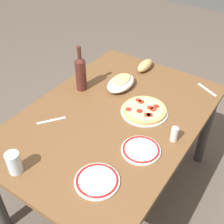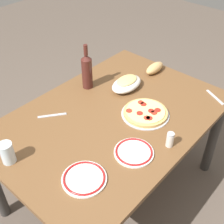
# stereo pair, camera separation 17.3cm
# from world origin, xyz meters

# --- Properties ---
(ground_plane) EXTENTS (8.00, 8.00, 0.00)m
(ground_plane) POSITION_xyz_m (0.00, 0.00, 0.00)
(ground_plane) COLOR brown
(ground_plane) RESTS_ON ground
(dining_table) EXTENTS (1.40, 0.97, 0.71)m
(dining_table) POSITION_xyz_m (0.00, 0.00, 0.61)
(dining_table) COLOR brown
(dining_table) RESTS_ON ground
(pepperoni_pizza) EXTENTS (0.29, 0.29, 0.03)m
(pepperoni_pizza) POSITION_xyz_m (0.14, -0.14, 0.73)
(pepperoni_pizza) COLOR #B7B7BC
(pepperoni_pizza) RESTS_ON dining_table
(baked_pasta_dish) EXTENTS (0.24, 0.15, 0.08)m
(baked_pasta_dish) POSITION_xyz_m (0.28, 0.12, 0.75)
(baked_pasta_dish) COLOR white
(baked_pasta_dish) RESTS_ON dining_table
(wine_bottle) EXTENTS (0.07, 0.07, 0.31)m
(wine_bottle) POSITION_xyz_m (0.12, 0.33, 0.84)
(wine_bottle) COLOR #471E19
(wine_bottle) RESTS_ON dining_table
(water_glass) EXTENTS (0.07, 0.07, 0.12)m
(water_glass) POSITION_xyz_m (-0.60, 0.15, 0.77)
(water_glass) COLOR silver
(water_glass) RESTS_ON dining_table
(side_plate_near) EXTENTS (0.22, 0.22, 0.02)m
(side_plate_near) POSITION_xyz_m (-0.44, -0.21, 0.72)
(side_plate_near) COLOR white
(side_plate_near) RESTS_ON dining_table
(side_plate_far) EXTENTS (0.21, 0.21, 0.02)m
(side_plate_far) POSITION_xyz_m (-0.15, -0.28, 0.72)
(side_plate_far) COLOR white
(side_plate_far) RESTS_ON dining_table
(bread_loaf) EXTENTS (0.18, 0.07, 0.07)m
(bread_loaf) POSITION_xyz_m (0.58, 0.10, 0.74)
(bread_loaf) COLOR tan
(bread_loaf) RESTS_ON dining_table
(spice_shaker) EXTENTS (0.04, 0.04, 0.09)m
(spice_shaker) POSITION_xyz_m (0.02, -0.39, 0.75)
(spice_shaker) COLOR silver
(spice_shaker) RESTS_ON dining_table
(fork_left) EXTENTS (0.09, 0.16, 0.00)m
(fork_left) POSITION_xyz_m (0.58, -0.38, 0.71)
(fork_left) COLOR #B7B7BC
(fork_left) RESTS_ON dining_table
(fork_right) EXTENTS (0.15, 0.11, 0.00)m
(fork_right) POSITION_xyz_m (-0.24, 0.27, 0.71)
(fork_right) COLOR #B7B7BC
(fork_right) RESTS_ON dining_table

